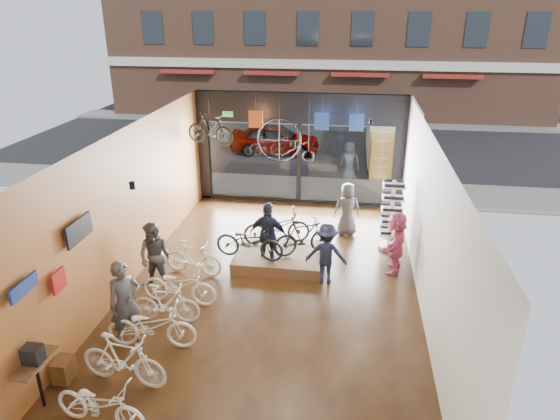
% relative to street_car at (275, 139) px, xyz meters
% --- Properties ---
extents(ground_plane, '(7.00, 12.00, 0.04)m').
position_rel_street_car_xyz_m(ground_plane, '(1.77, -12.00, -0.72)').
color(ground_plane, black).
rests_on(ground_plane, ground).
extents(ceiling, '(7.00, 12.00, 0.04)m').
position_rel_street_car_xyz_m(ceiling, '(1.77, -12.00, 3.12)').
color(ceiling, black).
rests_on(ceiling, ground).
extents(wall_left, '(0.04, 12.00, 3.80)m').
position_rel_street_car_xyz_m(wall_left, '(-1.75, -12.00, 1.20)').
color(wall_left, '#9F5D2C').
rests_on(wall_left, ground).
extents(wall_right, '(0.04, 12.00, 3.80)m').
position_rel_street_car_xyz_m(wall_right, '(5.29, -12.00, 1.20)').
color(wall_right, beige).
rests_on(wall_right, ground).
extents(wall_back, '(7.00, 0.04, 3.80)m').
position_rel_street_car_xyz_m(wall_back, '(1.77, -18.02, 1.20)').
color(wall_back, beige).
rests_on(wall_back, ground).
extents(storefront, '(7.00, 0.26, 3.80)m').
position_rel_street_car_xyz_m(storefront, '(1.77, -6.00, 1.20)').
color(storefront, black).
rests_on(storefront, ground).
extents(exit_sign, '(0.35, 0.06, 0.18)m').
position_rel_street_car_xyz_m(exit_sign, '(-0.63, -6.12, 2.35)').
color(exit_sign, '#198C26').
rests_on(exit_sign, storefront).
extents(street_road, '(30.00, 18.00, 0.02)m').
position_rel_street_car_xyz_m(street_road, '(1.77, 3.00, -0.71)').
color(street_road, black).
rests_on(street_road, ground).
extents(sidewalk_near, '(30.00, 2.40, 0.12)m').
position_rel_street_car_xyz_m(sidewalk_near, '(1.77, -4.80, -0.64)').
color(sidewalk_near, slate).
rests_on(sidewalk_near, ground).
extents(sidewalk_far, '(30.00, 2.00, 0.12)m').
position_rel_street_car_xyz_m(sidewalk_far, '(1.77, 7.00, -0.64)').
color(sidewalk_far, slate).
rests_on(sidewalk_far, ground).
extents(street_car, '(4.09, 1.64, 1.39)m').
position_rel_street_car_xyz_m(street_car, '(0.00, 0.00, 0.00)').
color(street_car, gray).
rests_on(street_car, street_road).
extents(box_truck, '(2.06, 6.19, 2.44)m').
position_rel_street_car_xyz_m(box_truck, '(5.26, -1.00, 0.52)').
color(box_truck, silver).
rests_on(box_truck, street_road).
extents(floor_bike_0, '(1.75, 0.85, 0.88)m').
position_rel_street_car_xyz_m(floor_bike_0, '(-0.29, -16.53, -0.25)').
color(floor_bike_0, beige).
rests_on(floor_bike_0, ground_plane).
extents(floor_bike_1, '(1.75, 0.70, 1.02)m').
position_rel_street_car_xyz_m(floor_bike_1, '(-0.35, -15.52, -0.18)').
color(floor_bike_1, beige).
rests_on(floor_bike_1, ground_plane).
extents(floor_bike_2, '(1.86, 0.77, 0.95)m').
position_rel_street_car_xyz_m(floor_bike_2, '(-0.25, -14.42, -0.22)').
color(floor_bike_2, beige).
rests_on(floor_bike_2, ground_plane).
extents(floor_bike_3, '(1.54, 0.52, 0.91)m').
position_rel_street_car_xyz_m(floor_bike_3, '(-0.28, -13.57, -0.24)').
color(floor_bike_3, beige).
rests_on(floor_bike_3, ground_plane).
extents(floor_bike_4, '(1.81, 0.71, 0.93)m').
position_rel_street_car_xyz_m(floor_bike_4, '(-0.23, -12.82, -0.23)').
color(floor_bike_4, beige).
rests_on(floor_bike_4, ground_plane).
extents(floor_bike_5, '(1.60, 0.64, 0.93)m').
position_rel_street_car_xyz_m(floor_bike_5, '(-0.32, -11.48, -0.23)').
color(floor_bike_5, beige).
rests_on(floor_bike_5, ground_plane).
extents(display_platform, '(2.40, 1.80, 0.30)m').
position_rel_street_car_xyz_m(display_platform, '(1.80, -10.51, -0.55)').
color(display_platform, '#4B331C').
rests_on(display_platform, ground_plane).
extents(display_bike_left, '(1.89, 0.88, 0.96)m').
position_rel_street_car_xyz_m(display_bike_left, '(1.05, -10.97, 0.08)').
color(display_bike_left, black).
rests_on(display_bike_left, display_platform).
extents(display_bike_mid, '(1.69, 1.17, 1.00)m').
position_rel_street_car_xyz_m(display_bike_mid, '(2.41, -10.53, 0.10)').
color(display_bike_mid, black).
rests_on(display_bike_mid, display_platform).
extents(display_bike_right, '(1.94, 1.12, 0.96)m').
position_rel_street_car_xyz_m(display_bike_right, '(1.61, -9.97, 0.09)').
color(display_bike_right, black).
rests_on(display_bike_right, display_platform).
extents(customer_0, '(0.78, 0.77, 1.82)m').
position_rel_street_car_xyz_m(customer_0, '(-0.81, -14.33, 0.21)').
color(customer_0, '#3F3F44').
rests_on(customer_0, ground_plane).
extents(customer_1, '(0.94, 0.79, 1.73)m').
position_rel_street_car_xyz_m(customer_1, '(-0.98, -12.29, 0.17)').
color(customer_1, '#3F3F44').
rests_on(customer_1, ground_plane).
extents(customer_2, '(1.10, 0.60, 1.78)m').
position_rel_street_car_xyz_m(customer_2, '(1.51, -10.76, 0.19)').
color(customer_2, '#161C33').
rests_on(customer_2, ground_plane).
extents(customer_3, '(1.05, 0.64, 1.59)m').
position_rel_street_car_xyz_m(customer_3, '(3.05, -11.37, 0.10)').
color(customer_3, '#161C33').
rests_on(customer_3, ground_plane).
extents(customer_4, '(0.88, 0.67, 1.62)m').
position_rel_street_car_xyz_m(customer_4, '(3.49, -8.47, 0.11)').
color(customer_4, '#3F3F44').
rests_on(customer_4, ground_plane).
extents(customer_5, '(0.79, 1.60, 1.65)m').
position_rel_street_car_xyz_m(customer_5, '(4.77, -10.55, 0.13)').
color(customer_5, '#CC4C72').
rests_on(customer_5, ground_plane).
extents(sunglasses_rack, '(0.67, 0.58, 2.02)m').
position_rel_street_car_xyz_m(sunglasses_rack, '(4.72, -9.25, 0.32)').
color(sunglasses_rack, white).
rests_on(sunglasses_rack, ground_plane).
extents(wall_merch, '(0.40, 2.40, 2.60)m').
position_rel_street_car_xyz_m(wall_merch, '(-1.61, -15.50, 0.60)').
color(wall_merch, navy).
rests_on(wall_merch, wall_left).
extents(penny_farthing, '(1.74, 0.06, 1.39)m').
position_rel_street_car_xyz_m(penny_farthing, '(1.58, -7.37, 1.80)').
color(penny_farthing, black).
rests_on(penny_farthing, ceiling).
extents(hung_bike, '(1.64, 0.86, 0.95)m').
position_rel_street_car_xyz_m(hung_bike, '(-0.78, -7.80, 2.23)').
color(hung_bike, black).
rests_on(hung_bike, ceiling).
extents(jersey_left, '(0.45, 0.03, 0.55)m').
position_rel_street_car_xyz_m(jersey_left, '(0.45, -6.80, 2.35)').
color(jersey_left, '#CC5919').
rests_on(jersey_left, ceiling).
extents(jersey_mid, '(0.45, 0.03, 0.55)m').
position_rel_street_car_xyz_m(jersey_mid, '(2.55, -6.80, 2.35)').
color(jersey_mid, '#1E3F99').
rests_on(jersey_mid, ceiling).
extents(jersey_right, '(0.45, 0.03, 0.55)m').
position_rel_street_car_xyz_m(jersey_right, '(3.64, -6.80, 2.35)').
color(jersey_right, '#1E3F99').
rests_on(jersey_right, ceiling).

